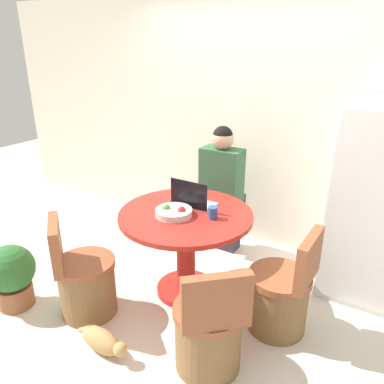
{
  "coord_description": "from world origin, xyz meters",
  "views": [
    {
      "loc": [
        1.52,
        -2.2,
        2.08
      ],
      "look_at": [
        0.01,
        0.26,
        0.93
      ],
      "focal_mm": 35.0,
      "sensor_mm": 36.0,
      "label": 1
    }
  ],
  "objects_px": {
    "refrigerator": "(378,203)",
    "person_seated": "(223,186)",
    "dining_table": "(186,236)",
    "potted_plant": "(12,274)",
    "chair_near_right_corner": "(209,333)",
    "fruit_bowl": "(174,212)",
    "chair_right_side": "(281,297)",
    "cat": "(102,341)",
    "laptop": "(193,200)",
    "chair_near_left_corner": "(85,282)"
  },
  "relations": [
    {
      "from": "dining_table",
      "to": "fruit_bowl",
      "type": "relative_size",
      "value": 3.71
    },
    {
      "from": "refrigerator",
      "to": "cat",
      "type": "bearing_deg",
      "value": -129.6
    },
    {
      "from": "chair_right_side",
      "to": "potted_plant",
      "type": "distance_m",
      "value": 2.18
    },
    {
      "from": "chair_near_right_corner",
      "to": "cat",
      "type": "height_order",
      "value": "chair_near_right_corner"
    },
    {
      "from": "chair_near_left_corner",
      "to": "person_seated",
      "type": "distance_m",
      "value": 1.6
    },
    {
      "from": "person_seated",
      "to": "cat",
      "type": "xyz_separation_m",
      "value": [
        -0.08,
        -1.7,
        -0.66
      ]
    },
    {
      "from": "chair_near_left_corner",
      "to": "chair_near_right_corner",
      "type": "bearing_deg",
      "value": -138.9
    },
    {
      "from": "person_seated",
      "to": "potted_plant",
      "type": "distance_m",
      "value": 2.06
    },
    {
      "from": "person_seated",
      "to": "chair_near_left_corner",
      "type": "bearing_deg",
      "value": 71.03
    },
    {
      "from": "dining_table",
      "to": "cat",
      "type": "bearing_deg",
      "value": -98.27
    },
    {
      "from": "refrigerator",
      "to": "potted_plant",
      "type": "bearing_deg",
      "value": -144.19
    },
    {
      "from": "refrigerator",
      "to": "cat",
      "type": "distance_m",
      "value": 2.43
    },
    {
      "from": "chair_near_right_corner",
      "to": "person_seated",
      "type": "bearing_deg",
      "value": -108.46
    },
    {
      "from": "cat",
      "to": "person_seated",
      "type": "bearing_deg",
      "value": 91.29
    },
    {
      "from": "cat",
      "to": "potted_plant",
      "type": "xyz_separation_m",
      "value": [
        -0.99,
        -0.0,
        0.21
      ]
    },
    {
      "from": "chair_near_left_corner",
      "to": "person_seated",
      "type": "xyz_separation_m",
      "value": [
        0.5,
        1.44,
        0.46
      ]
    },
    {
      "from": "dining_table",
      "to": "cat",
      "type": "relative_size",
      "value": 2.26
    },
    {
      "from": "chair_near_right_corner",
      "to": "chair_right_side",
      "type": "bearing_deg",
      "value": -156.73
    },
    {
      "from": "dining_table",
      "to": "person_seated",
      "type": "relative_size",
      "value": 0.82
    },
    {
      "from": "cat",
      "to": "potted_plant",
      "type": "distance_m",
      "value": 1.02
    },
    {
      "from": "chair_right_side",
      "to": "fruit_bowl",
      "type": "relative_size",
      "value": 2.84
    },
    {
      "from": "chair_near_left_corner",
      "to": "fruit_bowl",
      "type": "height_order",
      "value": "fruit_bowl"
    },
    {
      "from": "chair_right_side",
      "to": "chair_near_right_corner",
      "type": "relative_size",
      "value": 1.0
    },
    {
      "from": "refrigerator",
      "to": "fruit_bowl",
      "type": "relative_size",
      "value": 5.64
    },
    {
      "from": "dining_table",
      "to": "chair_near_right_corner",
      "type": "relative_size",
      "value": 1.31
    },
    {
      "from": "laptop",
      "to": "chair_right_side",
      "type": "bearing_deg",
      "value": 170.07
    },
    {
      "from": "chair_right_side",
      "to": "refrigerator",
      "type": "bearing_deg",
      "value": 152.2
    },
    {
      "from": "chair_near_left_corner",
      "to": "laptop",
      "type": "relative_size",
      "value": 2.43
    },
    {
      "from": "chair_near_right_corner",
      "to": "potted_plant",
      "type": "height_order",
      "value": "chair_near_right_corner"
    },
    {
      "from": "laptop",
      "to": "potted_plant",
      "type": "bearing_deg",
      "value": 43.6
    },
    {
      "from": "person_seated",
      "to": "potted_plant",
      "type": "height_order",
      "value": "person_seated"
    },
    {
      "from": "fruit_bowl",
      "to": "dining_table",
      "type": "bearing_deg",
      "value": 60.96
    },
    {
      "from": "potted_plant",
      "to": "dining_table",
      "type": "bearing_deg",
      "value": 39.07
    },
    {
      "from": "refrigerator",
      "to": "chair_near_left_corner",
      "type": "height_order",
      "value": "refrigerator"
    },
    {
      "from": "chair_near_right_corner",
      "to": "fruit_bowl",
      "type": "relative_size",
      "value": 2.84
    },
    {
      "from": "refrigerator",
      "to": "chair_near_left_corner",
      "type": "bearing_deg",
      "value": -141.01
    },
    {
      "from": "chair_near_right_corner",
      "to": "person_seated",
      "type": "relative_size",
      "value": 0.63
    },
    {
      "from": "chair_near_left_corner",
      "to": "laptop",
      "type": "height_order",
      "value": "laptop"
    },
    {
      "from": "dining_table",
      "to": "chair_near_left_corner",
      "type": "bearing_deg",
      "value": -129.57
    },
    {
      "from": "refrigerator",
      "to": "person_seated",
      "type": "xyz_separation_m",
      "value": [
        -1.39,
        -0.08,
        -0.09
      ]
    },
    {
      "from": "chair_right_side",
      "to": "cat",
      "type": "relative_size",
      "value": 1.73
    },
    {
      "from": "chair_right_side",
      "to": "cat",
      "type": "xyz_separation_m",
      "value": [
        -0.99,
        -0.9,
        -0.2
      ]
    },
    {
      "from": "laptop",
      "to": "fruit_bowl",
      "type": "xyz_separation_m",
      "value": [
        -0.03,
        -0.24,
        -0.03
      ]
    },
    {
      "from": "dining_table",
      "to": "potted_plant",
      "type": "relative_size",
      "value": 2.0
    },
    {
      "from": "dining_table",
      "to": "potted_plant",
      "type": "distance_m",
      "value": 1.47
    },
    {
      "from": "refrigerator",
      "to": "fruit_bowl",
      "type": "bearing_deg",
      "value": -145.42
    },
    {
      "from": "laptop",
      "to": "person_seated",
      "type": "bearing_deg",
      "value": -86.99
    },
    {
      "from": "potted_plant",
      "to": "fruit_bowl",
      "type": "bearing_deg",
      "value": 37.34
    },
    {
      "from": "dining_table",
      "to": "laptop",
      "type": "xyz_separation_m",
      "value": [
        -0.02,
        0.14,
        0.28
      ]
    },
    {
      "from": "chair_near_right_corner",
      "to": "fruit_bowl",
      "type": "xyz_separation_m",
      "value": [
        -0.64,
        0.54,
        0.52
      ]
    }
  ]
}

